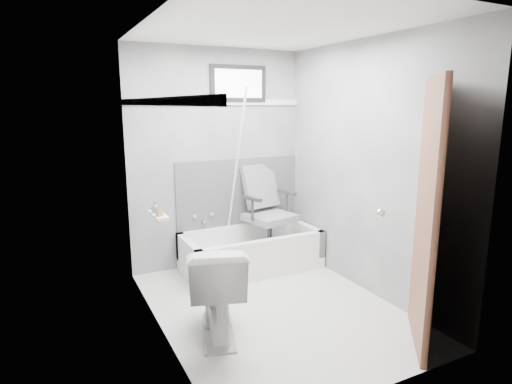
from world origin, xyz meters
TOP-DOWN VIEW (x-y plane):
  - floor at (0.00, 0.00)m, footprint 2.60×2.60m
  - ceiling at (0.00, 0.00)m, footprint 2.60×2.60m
  - wall_back at (0.00, 1.30)m, footprint 2.00×0.02m
  - wall_front at (0.00, -1.30)m, footprint 2.00×0.02m
  - wall_left at (-1.00, 0.00)m, footprint 0.02×2.60m
  - wall_right at (1.00, 0.00)m, footprint 0.02×2.60m
  - bathtub at (0.23, 0.93)m, footprint 1.50×0.70m
  - office_chair at (0.49, 0.98)m, footprint 0.69×0.69m
  - toilet at (-0.62, -0.19)m, footprint 0.66×0.88m
  - door at (0.98, -1.28)m, footprint 0.78×0.78m
  - window at (0.25, 1.29)m, footprint 0.66×0.04m
  - backerboard at (0.25, 1.29)m, footprint 1.50×0.02m
  - trim_back at (0.00, 1.29)m, footprint 2.00×0.02m
  - trim_left at (-0.99, 0.00)m, footprint 0.02×2.60m
  - pole at (0.10, 1.06)m, footprint 0.02×0.62m
  - shelf at (-0.93, 0.30)m, footprint 0.10×0.32m
  - soap_bottle_a at (-0.94, 0.22)m, footprint 0.06×0.06m
  - soap_bottle_b at (-0.94, 0.36)m, footprint 0.10×0.10m
  - faucet at (-0.20, 1.27)m, footprint 0.26×0.10m

SIDE VIEW (x-z plane):
  - floor at x=0.00m, z-range 0.00..0.00m
  - bathtub at x=0.23m, z-range 0.00..0.42m
  - toilet at x=-0.62m, z-range 0.00..0.76m
  - faucet at x=-0.20m, z-range 0.47..0.63m
  - office_chair at x=0.49m, z-range 0.12..1.12m
  - backerboard at x=0.25m, z-range 0.41..1.19m
  - shelf at x=-0.93m, z-range 0.89..0.91m
  - soap_bottle_b at x=-0.94m, z-range 0.91..1.01m
  - soap_bottle_a at x=-0.94m, z-range 0.91..1.02m
  - door at x=0.98m, z-range 0.00..2.00m
  - pole at x=0.10m, z-range 0.12..1.98m
  - wall_back at x=0.00m, z-range 0.00..2.40m
  - wall_front at x=0.00m, z-range 0.00..2.40m
  - wall_left at x=-1.00m, z-range 0.00..2.40m
  - wall_right at x=1.00m, z-range 0.00..2.40m
  - trim_back at x=0.00m, z-range 1.79..1.85m
  - trim_left at x=-0.99m, z-range 1.79..1.85m
  - window at x=0.25m, z-range 1.82..2.22m
  - ceiling at x=0.00m, z-range 2.40..2.40m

